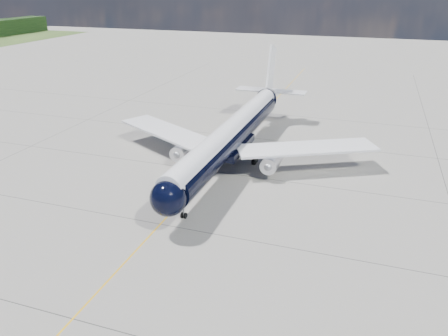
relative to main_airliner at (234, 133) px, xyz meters
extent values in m
plane|color=gray|center=(-2.01, 0.50, -4.30)|extent=(320.00, 320.00, 0.00)
cube|color=#E8A70C|center=(-2.01, -4.50, -4.30)|extent=(0.16, 160.00, 0.01)
cylinder|color=black|center=(-0.01, -1.34, -0.19)|extent=(4.03, 37.24, 3.72)
sphere|color=black|center=(-0.18, -20.92, -0.19)|extent=(3.75, 3.75, 3.72)
cone|color=black|center=(0.18, 21.68, 0.40)|extent=(3.78, 6.89, 3.72)
cylinder|color=white|center=(-0.01, -1.34, 0.74)|extent=(3.23, 39.19, 2.90)
cube|color=black|center=(-0.18, -21.12, 0.35)|extent=(2.36, 1.19, 0.54)
cube|color=white|center=(-10.28, 0.22, -1.07)|extent=(18.86, 13.27, 0.31)
cube|color=white|center=(10.28, 0.05, -1.07)|extent=(18.94, 13.03, 0.31)
cube|color=black|center=(-0.01, -1.34, -1.56)|extent=(4.20, 9.83, 0.98)
cylinder|color=silver|center=(-6.39, -3.24, -2.20)|extent=(2.23, 4.52, 2.19)
cylinder|color=silver|center=(6.34, -3.35, -2.20)|extent=(2.23, 4.52, 2.19)
sphere|color=gray|center=(-6.41, -5.30, -2.20)|extent=(1.09, 1.09, 1.08)
sphere|color=gray|center=(6.32, -5.40, -2.20)|extent=(1.09, 1.09, 1.08)
cube|color=white|center=(-6.39, -3.04, -1.46)|extent=(0.24, 3.14, 1.08)
cube|color=white|center=(6.34, -3.15, -1.46)|extent=(0.24, 3.14, 1.08)
cube|color=white|center=(0.18, 21.19, 5.39)|extent=(0.37, 6.21, 8.35)
cube|color=white|center=(0.18, 21.68, 1.18)|extent=(12.76, 3.24, 0.22)
cylinder|color=gray|center=(-0.15, -17.49, -3.08)|extent=(0.18, 0.18, 2.06)
cylinder|color=black|center=(-0.34, -17.49, -3.96)|extent=(0.18, 0.69, 0.69)
cylinder|color=black|center=(0.05, -17.49, -3.96)|extent=(0.18, 0.69, 0.69)
cylinder|color=gray|center=(-3.13, 0.16, -2.98)|extent=(0.26, 0.26, 1.86)
cylinder|color=gray|center=(3.13, 0.11, -2.98)|extent=(0.26, 0.26, 1.86)
cylinder|color=black|center=(-3.14, -0.38, -3.77)|extent=(0.45, 1.08, 1.08)
cylinder|color=black|center=(-3.13, 0.70, -3.77)|extent=(0.45, 1.08, 1.08)
cylinder|color=black|center=(3.13, -0.43, -3.77)|extent=(0.45, 1.08, 1.08)
cylinder|color=black|center=(3.14, 0.65, -3.77)|extent=(0.45, 1.08, 1.08)
camera|label=1|loc=(17.47, -55.55, 19.60)|focal=35.00mm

